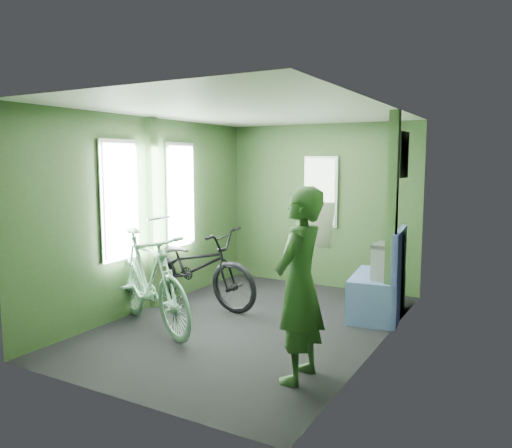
{
  "coord_description": "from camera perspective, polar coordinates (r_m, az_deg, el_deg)",
  "views": [
    {
      "loc": [
        2.64,
        -4.61,
        1.78
      ],
      "look_at": [
        0.0,
        0.1,
        1.1
      ],
      "focal_mm": 35.0,
      "sensor_mm": 36.0,
      "label": 1
    }
  ],
  "objects": [
    {
      "name": "bench_seat",
      "position": [
        5.96,
        13.94,
        -7.39
      ],
      "size": [
        0.66,
        1.03,
        1.03
      ],
      "rotation": [
        0.0,
        0.0,
        0.13
      ],
      "color": "navy",
      "rests_on": "ground"
    },
    {
      "name": "bicycle_black",
      "position": [
        6.33,
        -7.05,
        -9.2
      ],
      "size": [
        1.92,
        0.89,
        1.03
      ],
      "primitive_type": "imported",
      "rotation": [
        0.0,
        -0.09,
        1.49
      ],
      "color": "black",
      "rests_on": "ground"
    },
    {
      "name": "bicycle_mint",
      "position": [
        5.58,
        -11.99,
        -11.58
      ],
      "size": [
        1.86,
        1.27,
        1.11
      ],
      "primitive_type": "imported",
      "rotation": [
        0.0,
        -0.08,
        1.14
      ],
      "color": "#8AC4A4",
      "rests_on": "ground"
    },
    {
      "name": "room",
      "position": [
        5.38,
        -0.66,
        3.51
      ],
      "size": [
        4.0,
        4.02,
        2.31
      ],
      "color": "black",
      "rests_on": "ground"
    },
    {
      "name": "waste_box",
      "position": [
        5.74,
        14.63,
        -6.54
      ],
      "size": [
        0.26,
        0.36,
        0.88
      ],
      "primitive_type": "cube",
      "color": "slate",
      "rests_on": "ground"
    },
    {
      "name": "passenger",
      "position": [
        4.06,
        4.97,
        -6.88
      ],
      "size": [
        0.38,
        0.64,
        1.59
      ],
      "rotation": [
        0.0,
        0.0,
        -1.57
      ],
      "color": "#375E33",
      "rests_on": "ground"
    }
  ]
}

